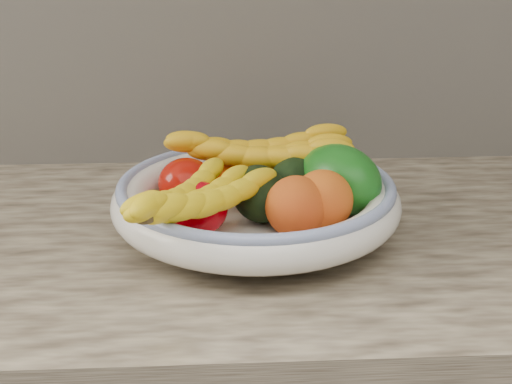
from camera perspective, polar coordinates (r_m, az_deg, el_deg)
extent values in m
cube|color=tan|center=(1.01, -0.06, -3.84)|extent=(2.44, 0.66, 0.04)
cube|color=#BEB3A2|center=(1.24, -0.87, 13.76)|extent=(2.40, 0.02, 0.50)
cylinder|color=white|center=(0.98, 0.00, -2.84)|extent=(0.13, 0.13, 0.02)
cylinder|color=white|center=(0.98, 0.00, -2.09)|extent=(0.32, 0.32, 0.01)
torus|color=white|center=(0.97, 0.00, -0.67)|extent=(0.39, 0.39, 0.05)
torus|color=#37519B|center=(0.96, 0.00, 0.56)|extent=(0.37, 0.37, 0.02)
ellipsoid|color=#E94B04|center=(1.05, -2.26, 1.40)|extent=(0.06, 0.06, 0.05)
ellipsoid|color=#F65005|center=(1.05, 0.61, 1.48)|extent=(0.06, 0.06, 0.05)
ellipsoid|color=orange|center=(1.02, -1.01, 0.88)|extent=(0.06, 0.06, 0.05)
ellipsoid|color=#F26005|center=(1.01, 1.41, 0.75)|extent=(0.06, 0.06, 0.05)
ellipsoid|color=#9F0E04|center=(0.99, -5.61, 0.71)|extent=(0.09, 0.09, 0.07)
ellipsoid|color=#BC000B|center=(0.90, -4.65, -1.30)|extent=(0.10, 0.10, 0.07)
ellipsoid|color=black|center=(0.94, 0.29, -0.12)|extent=(0.09, 0.12, 0.07)
ellipsoid|color=black|center=(1.00, 3.44, 1.00)|extent=(0.12, 0.13, 0.07)
ellipsoid|color=#0F5410|center=(0.97, 6.63, 1.01)|extent=(0.17, 0.17, 0.12)
ellipsoid|color=orange|center=(0.90, 3.25, -1.18)|extent=(0.08, 0.08, 0.08)
ellipsoid|color=orange|center=(0.91, 5.34, -0.66)|extent=(0.09, 0.09, 0.08)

